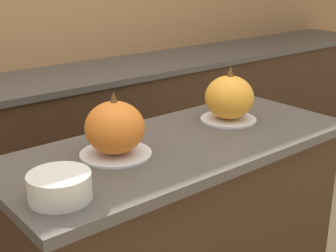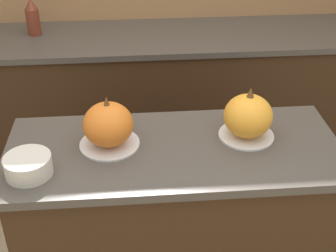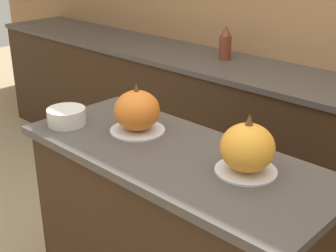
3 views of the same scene
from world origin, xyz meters
name	(u,v)px [view 3 (image 3 of 3)]	position (x,y,z in m)	size (l,w,h in m)	color
kitchen_island	(173,250)	(0.00, 0.00, 0.47)	(1.32, 0.56, 0.94)	#382314
back_counter	(311,158)	(0.00, 1.21, 0.47)	(6.00, 0.60, 0.94)	#382314
pumpkin_cake_left	(137,112)	(-0.25, 0.04, 1.03)	(0.24, 0.24, 0.22)	silver
pumpkin_cake_right	(247,149)	(0.30, 0.06, 1.03)	(0.22, 0.22, 0.22)	silver
bottle_tall	(225,43)	(-0.73, 1.29, 1.04)	(0.08, 0.08, 0.23)	maroon
mixing_bowl	(67,116)	(-0.53, -0.12, 0.98)	(0.17, 0.17, 0.07)	beige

